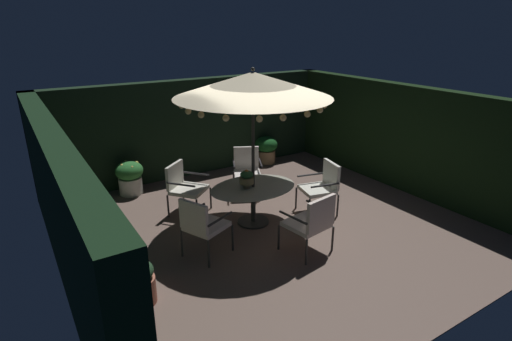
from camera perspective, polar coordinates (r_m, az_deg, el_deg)
name	(u,v)px	position (r m, az deg, el deg)	size (l,w,h in m)	color
ground_plane	(272,223)	(7.52, 2.32, -7.42)	(7.11, 6.83, 0.02)	brown
hedge_backdrop_rear	(196,127)	(9.82, -8.48, 6.12)	(7.11, 0.30, 2.26)	black
hedge_backdrop_left	(62,210)	(5.97, -25.69, -5.08)	(0.30, 6.83, 2.26)	black
hedge_backdrop_right	(402,137)	(9.36, 19.94, 4.43)	(0.30, 6.83, 2.26)	black
patio_dining_table	(253,193)	(7.29, -0.40, -3.25)	(1.61, 1.19, 0.71)	#31322F
patio_umbrella	(253,85)	(6.76, -0.44, 11.96)	(2.65, 2.65, 2.80)	#31312C
centerpiece_planter	(247,178)	(7.10, -1.33, -1.06)	(0.26, 0.26, 0.35)	#7E6B4C
patio_chair_north	(202,223)	(6.30, -7.62, -7.37)	(0.80, 0.78, 1.00)	#313130
patio_chair_northeast	(312,221)	(6.39, 7.87, -7.00)	(0.74, 0.72, 1.01)	#312F2D
patio_chair_east	(322,184)	(7.81, 9.34, -1.92)	(0.75, 0.74, 0.99)	#2C2C2C
patio_chair_southeast	(247,168)	(8.58, -1.29, 0.37)	(0.78, 0.78, 0.99)	#2F2D30
patio_chair_south	(184,185)	(7.82, -10.12, -1.98)	(0.89, 0.88, 0.97)	#2D2B2D
potted_plant_back_left	(139,282)	(5.64, -16.11, -14.89)	(0.41, 0.41, 0.61)	#B1644D
potted_plant_back_center	(89,206)	(8.07, -22.47, -4.58)	(0.38, 0.38, 0.56)	olive
potted_plant_right_near	(130,176)	(9.01, -17.36, -0.79)	(0.58, 0.58, 0.72)	beige
potted_plant_right_far	(266,148)	(10.54, 1.44, 3.12)	(0.59, 0.59, 0.71)	olive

